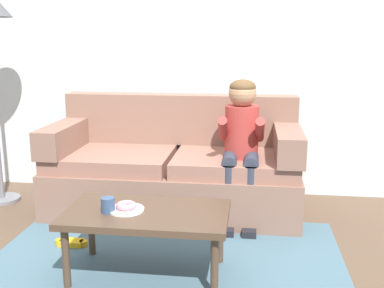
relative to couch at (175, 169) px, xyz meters
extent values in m
plane|color=brown|center=(0.10, -0.85, -0.34)|extent=(10.00, 10.00, 0.00)
cube|color=silver|center=(0.10, 0.55, 1.06)|extent=(8.00, 0.10, 2.80)
cube|color=#476675|center=(0.10, -1.10, -0.33)|extent=(2.26, 1.77, 0.01)
cube|color=#846051|center=(0.00, -0.05, -0.15)|extent=(2.01, 0.90, 0.38)
cube|color=#936354|center=(-0.50, -0.10, 0.10)|extent=(0.96, 0.74, 0.12)
cube|color=#936354|center=(0.50, -0.10, 0.10)|extent=(0.96, 0.74, 0.12)
cube|color=#846051|center=(0.00, 0.30, 0.37)|extent=(2.01, 0.20, 0.43)
cube|color=#846051|center=(-0.90, -0.05, 0.27)|extent=(0.20, 0.90, 0.22)
cube|color=#846051|center=(0.90, -0.05, 0.27)|extent=(0.20, 0.90, 0.22)
cube|color=#4C3828|center=(0.02, -1.16, 0.05)|extent=(0.96, 0.54, 0.04)
cylinder|color=#4C3828|center=(-0.40, -1.37, -0.15)|extent=(0.04, 0.04, 0.37)
cylinder|color=#4C3828|center=(0.44, -1.37, -0.15)|extent=(0.04, 0.04, 0.37)
cylinder|color=#4C3828|center=(-0.40, -0.95, -0.15)|extent=(0.04, 0.04, 0.37)
cylinder|color=#4C3828|center=(0.44, -0.95, -0.15)|extent=(0.04, 0.04, 0.37)
cylinder|color=#AD3833|center=(0.55, -0.13, 0.36)|extent=(0.26, 0.26, 0.40)
sphere|color=tan|center=(0.55, -0.15, 0.66)|extent=(0.21, 0.21, 0.21)
ellipsoid|color=brown|center=(0.55, -0.15, 0.70)|extent=(0.20, 0.20, 0.12)
cylinder|color=#333847|center=(0.47, -0.28, 0.17)|extent=(0.11, 0.30, 0.11)
cylinder|color=#333847|center=(0.47, -0.43, -0.06)|extent=(0.09, 0.09, 0.44)
cube|color=black|center=(0.47, -0.48, -0.31)|extent=(0.10, 0.20, 0.06)
cylinder|color=#AD3833|center=(0.41, -0.23, 0.40)|extent=(0.07, 0.29, 0.23)
cylinder|color=#333847|center=(0.63, -0.28, 0.17)|extent=(0.11, 0.30, 0.11)
cylinder|color=#333847|center=(0.63, -0.43, -0.06)|extent=(0.09, 0.09, 0.44)
cube|color=black|center=(0.63, -0.48, -0.31)|extent=(0.10, 0.20, 0.06)
cylinder|color=#AD3833|center=(0.68, -0.23, 0.40)|extent=(0.07, 0.29, 0.23)
cylinder|color=white|center=(-0.09, -1.17, 0.08)|extent=(0.21, 0.21, 0.01)
torus|color=pink|center=(-0.09, -1.17, 0.10)|extent=(0.15, 0.15, 0.04)
cylinder|color=#334C72|center=(-0.19, -1.21, 0.12)|extent=(0.08, 0.08, 0.09)
cube|color=gold|center=(-0.58, -0.84, -0.31)|extent=(0.16, 0.09, 0.05)
cylinder|color=gold|center=(-0.67, -0.84, -0.31)|extent=(0.06, 0.06, 0.05)
cylinder|color=gold|center=(-0.50, -0.84, -0.31)|extent=(0.06, 0.06, 0.05)
cylinder|color=slate|center=(-1.54, -0.02, -0.32)|extent=(0.30, 0.30, 0.03)
camera|label=1|loc=(0.63, -3.68, 1.06)|focal=43.66mm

